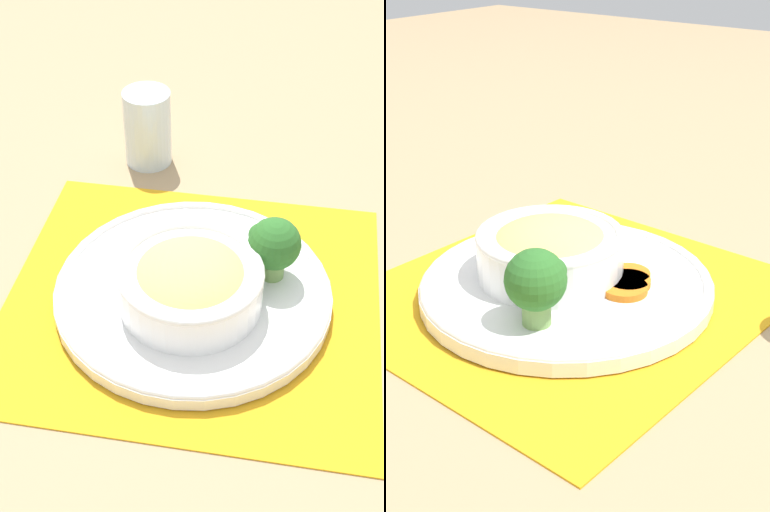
# 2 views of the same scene
# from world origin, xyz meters

# --- Properties ---
(ground_plane) EXTENTS (4.00, 4.00, 0.00)m
(ground_plane) POSITION_xyz_m (0.00, 0.00, 0.00)
(ground_plane) COLOR tan
(placemat) EXTENTS (0.45, 0.43, 0.00)m
(placemat) POSITION_xyz_m (0.00, 0.00, 0.00)
(placemat) COLOR orange
(placemat) RESTS_ON ground_plane
(plate) EXTENTS (0.32, 0.32, 0.02)m
(plate) POSITION_xyz_m (0.00, 0.00, 0.02)
(plate) COLOR white
(plate) RESTS_ON placemat
(bowl) EXTENTS (0.16, 0.16, 0.06)m
(bowl) POSITION_xyz_m (-0.00, -0.02, 0.05)
(bowl) COLOR white
(bowl) RESTS_ON plate
(broccoli_floret) EXTENTS (0.06, 0.06, 0.08)m
(broccoli_floret) POSITION_xyz_m (0.09, 0.03, 0.07)
(broccoli_floret) COLOR #759E51
(broccoli_floret) RESTS_ON plate
(carrot_slice_near) EXTENTS (0.05, 0.05, 0.01)m
(carrot_slice_near) POSITION_xyz_m (-0.02, 0.07, 0.02)
(carrot_slice_near) COLOR orange
(carrot_slice_near) RESTS_ON plate
(carrot_slice_middle) EXTENTS (0.05, 0.05, 0.01)m
(carrot_slice_middle) POSITION_xyz_m (-0.03, 0.06, 0.02)
(carrot_slice_middle) COLOR orange
(carrot_slice_middle) RESTS_ON plate
(carrot_slice_far) EXTENTS (0.05, 0.05, 0.01)m
(carrot_slice_far) POSITION_xyz_m (-0.04, 0.05, 0.02)
(carrot_slice_far) COLOR orange
(carrot_slice_far) RESTS_ON plate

